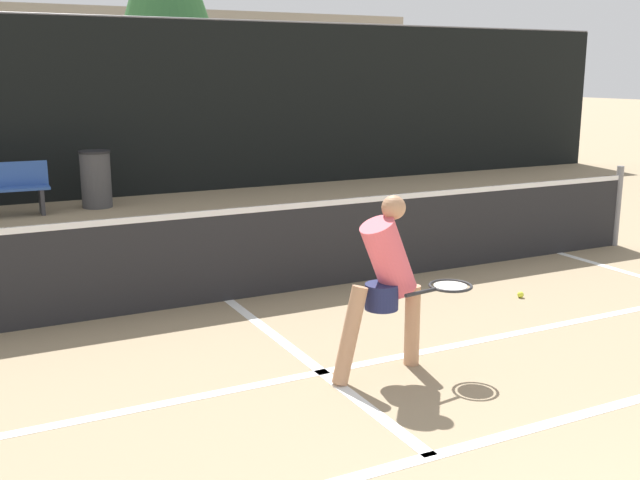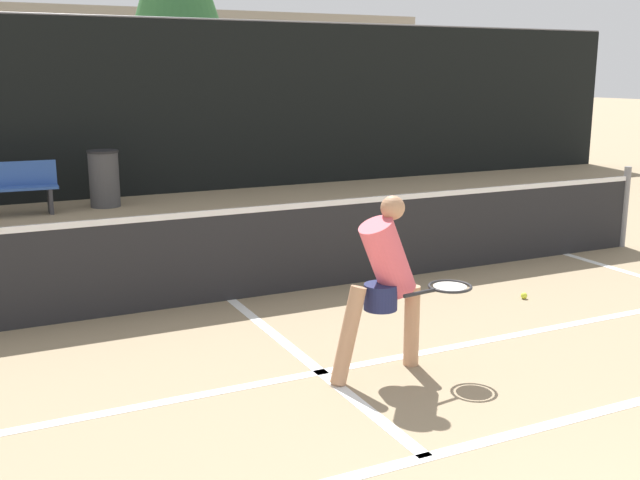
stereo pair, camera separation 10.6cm
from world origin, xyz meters
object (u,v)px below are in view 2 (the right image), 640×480
object	(u,v)px
courtside_bench	(12,187)
parked_car	(182,148)
player_practicing	(387,279)
trash_bin	(104,179)

from	to	relation	value
courtside_bench	parked_car	bearing A→B (deg)	46.90
player_practicing	parked_car	distance (m)	12.21
player_practicing	courtside_bench	xyz separation A→B (m)	(-2.09, 8.27, -0.29)
courtside_bench	trash_bin	size ratio (longest dim) A/B	1.47
player_practicing	parked_car	world-z (taller)	player_practicing
courtside_bench	parked_car	xyz separation A→B (m)	(3.89, 3.81, 0.12)
courtside_bench	parked_car	world-z (taller)	parked_car
player_practicing	trash_bin	size ratio (longest dim) A/B	1.43
courtside_bench	trash_bin	xyz separation A→B (m)	(1.49, 0.15, 0.03)
player_practicing	trash_bin	world-z (taller)	player_practicing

